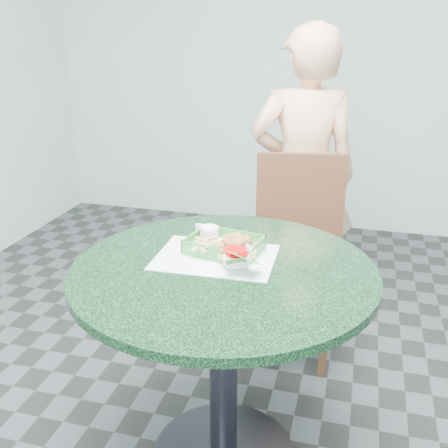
% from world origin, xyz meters
% --- Properties ---
extents(wall_back, '(4.00, 0.04, 2.80)m').
position_xyz_m(wall_back, '(0.00, 2.50, 1.40)').
color(wall_back, silver).
rests_on(wall_back, ground).
extents(cafe_table, '(0.98, 0.98, 0.75)m').
position_xyz_m(cafe_table, '(0.00, 0.00, 0.58)').
color(cafe_table, '#262730').
rests_on(cafe_table, floor).
extents(dining_chair, '(0.42, 0.42, 0.93)m').
position_xyz_m(dining_chair, '(0.12, 0.85, 0.53)').
color(dining_chair, '#432012').
rests_on(dining_chair, floor).
extents(diner_person, '(0.63, 0.49, 1.52)m').
position_xyz_m(diner_person, '(0.11, 1.15, 0.76)').
color(diner_person, '#F5B78C').
rests_on(diner_person, floor).
extents(placemat, '(0.40, 0.30, 0.00)m').
position_xyz_m(placemat, '(-0.04, 0.06, 0.75)').
color(placemat, white).
rests_on(placemat, cafe_table).
extents(food_basket, '(0.24, 0.17, 0.05)m').
position_xyz_m(food_basket, '(-0.03, 0.11, 0.77)').
color(food_basket, '#2D8D36').
rests_on(food_basket, placemat).
extents(crab_sandwich, '(0.13, 0.13, 0.08)m').
position_xyz_m(crab_sandwich, '(0.03, 0.08, 0.80)').
color(crab_sandwich, '#EAC265').
rests_on(crab_sandwich, food_basket).
extents(fries_pile, '(0.13, 0.14, 0.04)m').
position_xyz_m(fries_pile, '(-0.06, 0.08, 0.79)').
color(fries_pile, '#D9BA77').
rests_on(fries_pile, food_basket).
extents(sauce_ramekin, '(0.07, 0.07, 0.04)m').
position_xyz_m(sauce_ramekin, '(-0.10, 0.14, 0.80)').
color(sauce_ramekin, silver).
rests_on(sauce_ramekin, food_basket).
extents(garnish_cup, '(0.12, 0.12, 0.05)m').
position_xyz_m(garnish_cup, '(0.07, 0.01, 0.79)').
color(garnish_cup, silver).
rests_on(garnish_cup, food_basket).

